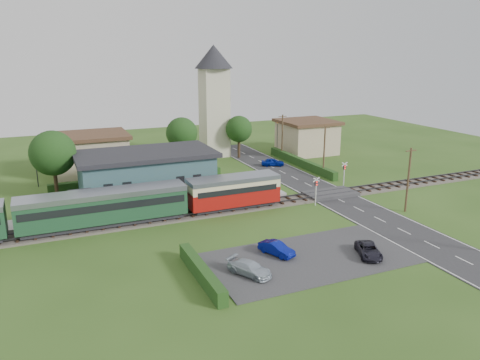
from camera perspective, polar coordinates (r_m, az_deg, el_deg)
name	(u,v)px	position (r m, az deg, el deg)	size (l,w,h in m)	color
ground	(262,212)	(50.48, 2.75, -3.90)	(120.00, 120.00, 0.00)	#2D4C19
railway_track	(255,205)	(52.15, 1.79, -3.11)	(76.00, 3.20, 0.49)	#4C443D
road	(340,200)	(55.40, 12.09, -2.42)	(6.00, 70.00, 0.05)	#28282B
car_park	(309,258)	(40.08, 8.44, -9.37)	(17.00, 9.00, 0.08)	#333335
crossing_deck	(330,194)	(56.90, 10.95, -1.66)	(6.20, 3.40, 0.45)	#333335
platform	(159,207)	(51.86, -9.82, -3.32)	(30.00, 3.00, 0.45)	gray
equipment_hut	(81,203)	(50.28, -18.78, -2.73)	(2.30, 2.30, 2.55)	beige
station_building	(146,173)	(56.58, -11.34, 0.82)	(16.00, 9.00, 5.30)	#3A5E5C
train	(69,211)	(47.04, -20.08, -3.55)	(43.20, 2.90, 3.40)	#232328
church_tower	(214,93)	(75.61, -3.18, 10.58)	(6.00, 6.00, 17.60)	beige
house_west	(89,153)	(69.37, -17.89, 3.17)	(10.80, 8.80, 5.50)	tan
house_east	(307,136)	(79.55, 8.16, 5.29)	(8.80, 8.80, 5.50)	tan
hedge_carpark	(202,273)	(36.14, -4.71, -11.18)	(0.80, 9.00, 1.20)	#193814
hedge_roadside	(301,162)	(70.36, 7.43, 2.14)	(0.80, 18.00, 1.20)	#193814
hedge_station	(140,180)	(61.38, -12.15, -0.04)	(22.00, 0.80, 1.30)	#193814
tree_a	(53,153)	(57.81, -21.86, 3.04)	(5.20, 5.20, 8.00)	#332316
tree_b	(182,133)	(69.39, -7.12, 5.68)	(4.60, 4.60, 7.34)	#332316
tree_c	(239,129)	(74.65, -0.13, 6.22)	(4.20, 4.20, 6.78)	#332316
utility_pole_b	(408,179)	(52.58, 19.83, 0.10)	(1.40, 0.22, 7.00)	#473321
utility_pole_c	(324,150)	(64.75, 10.23, 3.59)	(1.40, 0.22, 7.00)	#473321
utility_pole_d	(282,136)	(74.84, 5.17, 5.38)	(1.40, 0.22, 7.00)	#473321
crossing_signal_near	(316,187)	(52.51, 9.26, -0.86)	(0.84, 0.28, 3.28)	silver
crossing_signal_far	(344,171)	(60.28, 12.61, 1.11)	(0.84, 0.28, 3.28)	silver
streetlamp_west	(36,163)	(64.16, -23.64, 1.86)	(0.30, 0.30, 5.15)	#3F3F47
streetlamp_east	(277,134)	(80.11, 4.59, 5.65)	(0.30, 0.30, 5.15)	#3F3F47
car_on_road	(273,162)	(70.05, 4.01, 2.20)	(1.37, 3.40, 1.16)	#071C92
car_park_blue	(277,249)	(40.06, 4.48, -8.33)	(1.16, 3.33, 1.10)	navy
car_park_silver	(249,268)	(36.65, 1.16, -10.69)	(1.52, 3.74, 1.08)	#AFBBC8
car_park_dark	(369,250)	(41.19, 15.41, -8.25)	(1.68, 3.64, 1.01)	black
pedestrian_near	(232,192)	(53.47, -1.03, -1.42)	(0.54, 0.35, 1.47)	gray
pedestrian_far	(120,202)	(51.18, -14.44, -2.57)	(0.84, 0.65, 1.72)	gray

